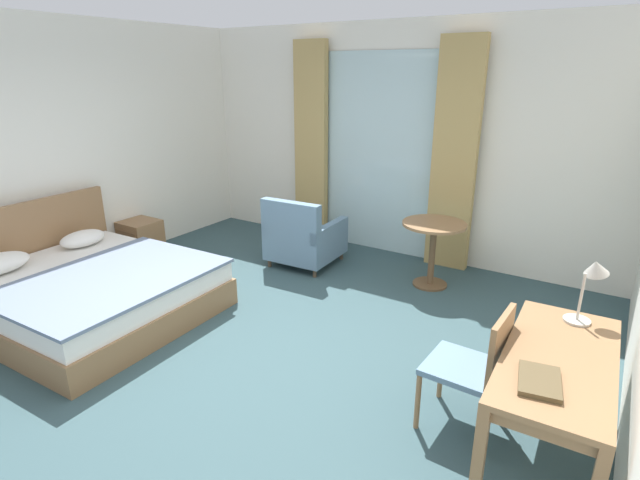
{
  "coord_description": "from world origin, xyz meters",
  "views": [
    {
      "loc": [
        2.56,
        -2.77,
        2.27
      ],
      "look_at": [
        0.6,
        0.29,
        1.01
      ],
      "focal_mm": 27.6,
      "sensor_mm": 36.0,
      "label": 1
    }
  ],
  "objects": [
    {
      "name": "bed",
      "position": [
        -1.67,
        -0.34,
        0.26
      ],
      "size": [
        2.13,
        1.94,
        0.98
      ],
      "color": "olive",
      "rests_on": "ground"
    },
    {
      "name": "nightstand",
      "position": [
        -2.56,
        0.99,
        0.23
      ],
      "size": [
        0.44,
        0.42,
        0.47
      ],
      "color": "olive",
      "rests_on": "ground"
    },
    {
      "name": "ground",
      "position": [
        0.0,
        0.0,
        -0.05
      ],
      "size": [
        6.22,
        6.44,
        0.1
      ],
      "primitive_type": "cube",
      "color": "#334C51"
    },
    {
      "name": "curtain_panel_right",
      "position": [
        0.83,
        2.78,
        1.32
      ],
      "size": [
        0.51,
        0.1,
        2.64
      ],
      "primitive_type": "cube",
      "color": "tan",
      "rests_on": "ground"
    },
    {
      "name": "round_cafe_table",
      "position": [
        0.89,
        2.12,
        0.54
      ],
      "size": [
        0.68,
        0.68,
        0.73
      ],
      "color": "olive",
      "rests_on": "ground"
    },
    {
      "name": "armchair_by_window",
      "position": [
        -0.65,
        1.87,
        0.34
      ],
      "size": [
        0.79,
        0.82,
        0.86
      ],
      "color": "slate",
      "rests_on": "ground"
    },
    {
      "name": "wall_left",
      "position": [
        -2.85,
        0.0,
        1.42
      ],
      "size": [
        0.12,
        6.04,
        2.84
      ],
      "primitive_type": "cube",
      "color": "white",
      "rests_on": "ground"
    },
    {
      "name": "desk_chair",
      "position": [
        1.94,
        0.04,
        0.49
      ],
      "size": [
        0.48,
        0.46,
        0.88
      ],
      "color": "slate",
      "rests_on": "ground"
    },
    {
      "name": "balcony_glass_door",
      "position": [
        -0.15,
        2.88,
        1.25
      ],
      "size": [
        1.53,
        0.02,
        2.5
      ],
      "primitive_type": "cube",
      "color": "silver",
      "rests_on": "ground"
    },
    {
      "name": "desk_lamp",
      "position": [
        2.47,
        0.58,
        1.02
      ],
      "size": [
        0.21,
        0.24,
        0.44
      ],
      "color": "#B7B2A8",
      "rests_on": "writing_desk"
    },
    {
      "name": "closed_book",
      "position": [
        2.35,
        -0.33,
        0.74
      ],
      "size": [
        0.26,
        0.34,
        0.03
      ],
      "primitive_type": "cube",
      "rotation": [
        0.0,
        0.0,
        0.18
      ],
      "color": "brown",
      "rests_on": "writing_desk"
    },
    {
      "name": "writing_desk",
      "position": [
        2.4,
        0.02,
        0.63
      ],
      "size": [
        0.63,
        1.34,
        0.73
      ],
      "color": "olive",
      "rests_on": "ground"
    },
    {
      "name": "curtain_panel_left",
      "position": [
        -1.14,
        2.78,
        1.32
      ],
      "size": [
        0.47,
        0.1,
        2.64
      ],
      "primitive_type": "cube",
      "color": "tan",
      "rests_on": "ground"
    },
    {
      "name": "wall_back",
      "position": [
        0.0,
        2.96,
        1.42
      ],
      "size": [
        5.82,
        0.12,
        2.84
      ],
      "primitive_type": "cube",
      "color": "white",
      "rests_on": "ground"
    }
  ]
}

